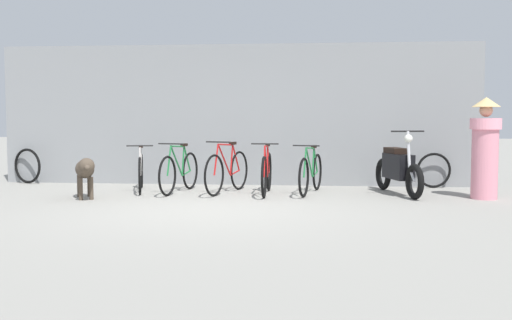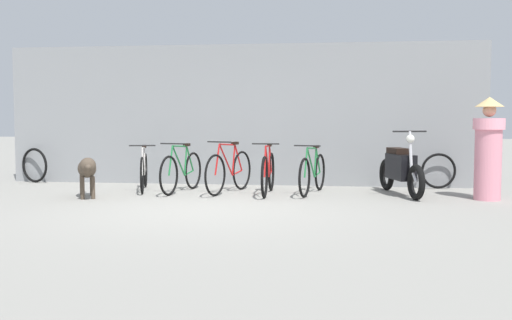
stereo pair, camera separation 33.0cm
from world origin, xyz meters
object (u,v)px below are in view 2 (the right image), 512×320
bicycle_4 (313,173)px  bicycle_2 (229,171)px  person_in_robes (488,147)px  spare_tire_right (439,171)px  spare_tire_left (35,165)px  bicycle_3 (268,173)px  motorcycle (401,169)px  stray_dog (87,169)px  bicycle_1 (182,172)px  bicycle_0 (144,171)px

bicycle_4 → bicycle_2: bearing=-75.5°
person_in_robes → spare_tire_right: (-0.53, 1.46, -0.52)m
spare_tire_left → bicycle_3: bearing=-13.8°
motorcycle → stray_dog: (-5.18, -1.11, 0.04)m
bicycle_3 → spare_tire_right: 3.31m
motorcycle → bicycle_3: bearing=-100.2°
motorcycle → spare_tire_right: motorcycle is taller
bicycle_4 → stray_dog: 3.83m
bicycle_2 → bicycle_3: 0.71m
bicycle_1 → motorcycle: motorcycle is taller
person_in_robes → spare_tire_left: size_ratio=2.34×
bicycle_1 → bicycle_3: size_ratio=0.98×
bicycle_3 → bicycle_4: 0.78m
spare_tire_left → spare_tire_right: 8.03m
bicycle_2 → spare_tire_right: bearing=123.6°
bicycle_1 → person_in_robes: bearing=97.0°
stray_dog → bicycle_0: bearing=127.4°
spare_tire_left → spare_tire_right: spare_tire_left is taller
motorcycle → spare_tire_left: size_ratio=2.66×
stray_dog → person_in_robes: (6.51, 0.66, 0.38)m
bicycle_3 → motorcycle: (2.27, 0.21, 0.07)m
bicycle_1 → bicycle_4: 2.33m
person_in_robes → spare_tire_left: (-8.56, 1.46, -0.50)m
bicycle_2 → motorcycle: 2.98m
bicycle_2 → person_in_robes: (4.31, -0.34, 0.47)m
bicycle_3 → stray_dog: bearing=-72.6°
bicycle_2 → spare_tire_left: bearing=-87.5°
motorcycle → person_in_robes: size_ratio=1.14×
bicycle_3 → person_in_robes: size_ratio=1.03×
bicycle_4 → motorcycle: motorcycle is taller
bicycle_3 → motorcycle: size_ratio=0.90×
bicycle_0 → bicycle_2: 1.62m
bicycle_0 → motorcycle: size_ratio=0.88×
bicycle_4 → motorcycle: 1.51m
bicycle_1 → spare_tire_right: size_ratio=2.52×
bicycle_1 → bicycle_3: bearing=97.6°
bicycle_4 → spare_tire_right: size_ratio=2.57×
person_in_robes → spare_tire_right: person_in_robes is taller
motorcycle → spare_tire_left: (-7.23, 1.01, -0.09)m
bicycle_0 → person_in_robes: size_ratio=1.00×
stray_dog → bicycle_2: bearing=89.3°
motorcycle → person_in_robes: 1.46m
bicycle_1 → spare_tire_left: bicycle_1 is taller
bicycle_3 → motorcycle: 2.28m
bicycle_4 → person_in_robes: (2.84, -0.40, 0.50)m
spare_tire_left → spare_tire_right: size_ratio=1.06×
motorcycle → spare_tire_right: 1.30m
motorcycle → spare_tire_right: size_ratio=2.83×
stray_dog → bicycle_4: bearing=80.9°
stray_dog → spare_tire_left: 2.95m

